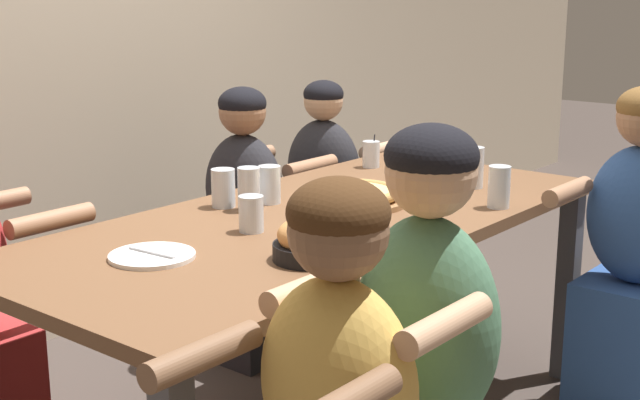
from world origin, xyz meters
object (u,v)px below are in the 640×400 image
Objects in this scene: drinking_glass_a at (223,189)px; diner_near_midleft at (424,394)px; skillet_bowl at (311,241)px; drinking_glass_c at (473,170)px; drinking_glass_b at (270,187)px; drinking_glass_e at (251,214)px; drinking_glass_f at (499,189)px; pizza_board_main at (354,195)px; diner_far_right at (324,215)px; empty_plate_a at (152,256)px; diner_far_midright at (246,237)px; cocktail_glass_blue at (371,155)px; empty_plate_b at (416,183)px; diner_near_right at (634,265)px; drinking_glass_d at (249,191)px.

diner_near_midleft is (-0.35, -1.00, -0.28)m from drinking_glass_a.
drinking_glass_c is at bearing 5.62° from skillet_bowl.
drinking_glass_e is (-0.29, -0.19, -0.00)m from drinking_glass_b.
drinking_glass_a is at bearing 128.58° from drinking_glass_f.
pizza_board_main is 0.63m from skillet_bowl.
diner_near_midleft reaches higher than diner_far_right.
drinking_glass_c is 1.36× the size of drinking_glass_e.
drinking_glass_e is 0.83m from drinking_glass_f.
diner_far_midright is at bearing 32.01° from empty_plate_a.
skillet_bowl is at bearing -174.38° from drinking_glass_c.
diner_far_midright reaches higher than drinking_glass_c.
drinking_glass_a is 0.32m from drinking_glass_e.
cocktail_glass_blue is 1.04× the size of drinking_glass_b.
drinking_glass_b is 0.12× the size of diner_far_right.
skillet_bowl is at bearing -113.86° from drinking_glass_a.
skillet_bowl is at bearing -151.25° from cocktail_glass_blue.
diner_near_midleft is at bearing -161.44° from drinking_glass_f.
drinking_glass_e is at bearing -44.75° from diner_far_midright.
empty_plate_b is at bearing -2.30° from drinking_glass_e.
drinking_glass_e reaches higher than pizza_board_main.
skillet_bowl is 1.45× the size of empty_plate_b.
skillet_bowl is 0.83m from drinking_glass_f.
diner_near_right reaches higher than cocktail_glass_blue.
cocktail_glass_blue reaches higher than drinking_glass_b.
diner_near_midleft is (-0.65, -0.70, -0.25)m from pizza_board_main.
drinking_glass_c is 0.13× the size of diner_near_right.
empty_plate_b is at bearing -2.83° from empty_plate_a.
drinking_glass_b is 1.08m from diner_near_midleft.
drinking_glass_d is at bearing 45.04° from drinking_glass_e.
skillet_bowl reaches higher than pizza_board_main.
pizza_board_main is 0.99m from diner_near_midleft.
pizza_board_main is at bearing -3.35° from drinking_glass_e.
drinking_glass_a reaches higher than empty_plate_a.
pizza_board_main is 0.30× the size of diner_near_right.
empty_plate_b is (0.93, 0.28, -0.05)m from skillet_bowl.
drinking_glass_e is 0.98m from diner_far_midright.
pizza_board_main is at bearing -149.37° from cocktail_glass_blue.
diner_near_midleft reaches higher than drinking_glass_f.
drinking_glass_d is at bearing 143.22° from pizza_board_main.
skillet_bowl is 0.64m from drinking_glass_b.
drinking_glass_f is (0.42, -0.62, 0.01)m from drinking_glass_b.
pizza_board_main is at bearing -3.66° from empty_plate_a.
diner_far_midright is (0.65, 0.65, -0.33)m from drinking_glass_e.
diner_near_midleft is (-1.11, -0.52, -0.29)m from drinking_glass_c.
drinking_glass_e is (-0.46, 0.03, 0.03)m from pizza_board_main.
drinking_glass_b is 0.11× the size of diner_near_right.
diner_near_right reaches higher than drinking_glass_e.
diner_near_midleft is at bearing -112.30° from drinking_glass_d.
pizza_board_main is at bearing -52.78° from drinking_glass_b.
drinking_glass_d is at bearing -77.14° from drinking_glass_a.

